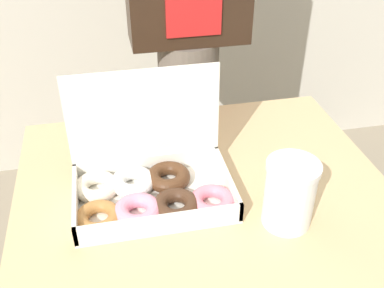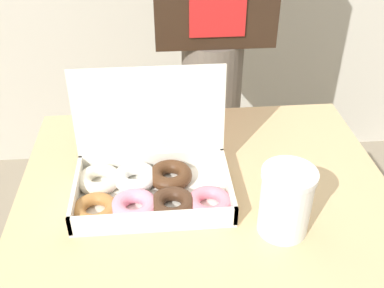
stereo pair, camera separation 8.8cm
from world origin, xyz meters
name	(u,v)px [view 2 (the right image)]	position (x,y,z in m)	size (l,w,h in m)	color
donut_box	(148,182)	(-0.12, -0.01, 0.79)	(0.35, 0.22, 0.25)	white
coffee_cup	(286,201)	(0.13, -0.13, 0.83)	(0.10, 0.10, 0.14)	white
person_customer	(214,11)	(0.10, 0.64, 0.94)	(0.37, 0.23, 1.64)	#665B51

